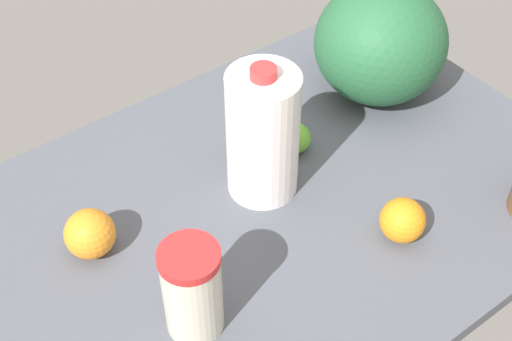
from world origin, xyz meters
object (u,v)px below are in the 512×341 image
object	(u,v)px
tumbler_cup	(192,290)
milk_jug	(263,135)
watermelon	(380,43)
lime_loose	(295,138)
orange_by_jug	(90,234)
orange_beside_bowl	(403,220)

from	to	relation	value
tumbler_cup	milk_jug	xyz separation A→B (cm)	(-25.49, -16.94, 3.91)
watermelon	lime_loose	bearing A→B (deg)	9.33
tumbler_cup	orange_by_jug	distance (cm)	22.94
tumbler_cup	lime_loose	size ratio (longest dim) A/B	2.84
tumbler_cup	orange_beside_bowl	bearing A→B (deg)	170.47
milk_jug	watermelon	size ratio (longest dim) A/B	1.01
tumbler_cup	orange_by_jug	xyz separation A→B (cm)	(5.84, -21.78, -4.21)
watermelon	lime_loose	distance (cm)	26.07
milk_jug	lime_loose	bearing A→B (deg)	-160.12
watermelon	orange_beside_bowl	world-z (taller)	watermelon
watermelon	orange_beside_bowl	xyz separation A→B (cm)	(23.18, 30.93, -8.15)
watermelon	orange_by_jug	world-z (taller)	watermelon
lime_loose	orange_beside_bowl	bearing A→B (deg)	91.99
milk_jug	orange_by_jug	bearing A→B (deg)	-8.79
orange_by_jug	milk_jug	bearing A→B (deg)	171.21
orange_by_jug	lime_loose	distance (cm)	41.93
lime_loose	orange_beside_bowl	distance (cm)	27.00
orange_by_jug	orange_beside_bowl	xyz separation A→B (cm)	(-42.83, 28.00, -0.35)
lime_loose	orange_beside_bowl	world-z (taller)	orange_beside_bowl
tumbler_cup	orange_by_jug	size ratio (longest dim) A/B	2.00
milk_jug	tumbler_cup	bearing A→B (deg)	33.61
milk_jug	lime_loose	size ratio (longest dim) A/B	4.45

